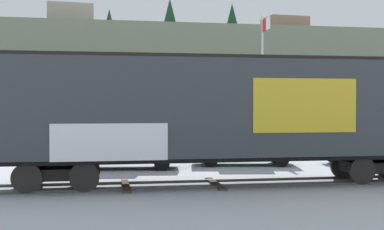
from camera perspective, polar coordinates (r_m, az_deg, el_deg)
name	(u,v)px	position (r m, az deg, el deg)	size (l,w,h in m)	color
ground_plane	(207,185)	(17.12, 1.70, -7.83)	(260.00, 260.00, 0.00)	#B2B5BC
track	(229,183)	(17.28, 4.15, -7.61)	(60.01, 2.97, 0.08)	#4C4742
freight_car	(225,110)	(17.04, 3.66, 0.55)	(15.36, 3.16, 4.35)	#33383D
flagpole	(264,63)	(31.59, 8.02, 5.80)	(0.18, 1.62, 8.18)	silver
hillside	(121,81)	(87.99, -7.91, 3.78)	(127.75, 43.45, 18.22)	slate
parked_car_black	(123,148)	(21.66, -7.75, -3.66)	(4.73, 2.34, 1.70)	black
parked_car_green	(243,145)	(22.91, 5.75, -3.34)	(4.73, 2.48, 1.80)	#1E5933
parked_car_blue	(369,146)	(24.53, 19.15, -3.31)	(4.23, 2.17, 1.60)	navy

